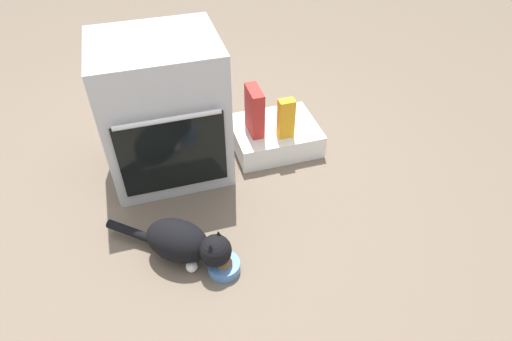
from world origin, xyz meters
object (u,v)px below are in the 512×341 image
Objects in this scene: oven at (164,110)px; pantry_cabinet at (275,136)px; cat at (184,242)px; food_bowl at (224,266)px; juice_carton at (286,118)px; cereal_box at (255,111)px.

oven is 0.71m from pantry_cabinet.
oven is at bearing 124.84° from cat.
oven is 5.23× the size of food_bowl.
juice_carton is (0.70, 0.59, 0.15)m from cat.
juice_carton is at bearing -31.52° from cereal_box.
cereal_box is (0.51, 0.01, -0.10)m from oven.
pantry_cabinet is at bearing 104.03° from juice_carton.
cat reaches higher than food_bowl.
food_bowl is 0.93m from cereal_box.
cereal_box is at bearing 0.81° from oven.
cat is 1.96× the size of cereal_box.
cereal_box is (-0.13, -0.01, 0.21)m from pantry_cabinet.
food_bowl is 0.27× the size of cat.
oven is 1.42× the size of cat.
oven is 0.52m from cereal_box.
cat is 0.89m from cereal_box.
cereal_box is (0.39, 0.81, 0.25)m from food_bowl.
oven reaches higher than juice_carton.
pantry_cabinet is at bearing 57.69° from food_bowl.
cereal_box reaches higher than cat.
food_bowl is 0.93m from juice_carton.
cat reaches higher than pantry_cabinet.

